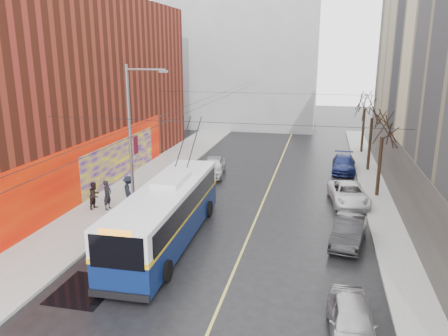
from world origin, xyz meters
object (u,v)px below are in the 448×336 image
at_px(trolleybus, 167,213).
at_px(parked_car_b, 349,231).
at_px(parked_car_d, 344,164).
at_px(following_car, 213,166).
at_px(tree_mid, 373,109).
at_px(pedestrian_c, 129,190).
at_px(tree_near, 383,126).
at_px(streetlight_pole, 132,134).
at_px(parked_car_a, 352,321).
at_px(tree_far, 365,101).
at_px(parked_car_c, 348,194).
at_px(pedestrian_b, 95,195).
at_px(pedestrian_a, 107,195).

xyz_separation_m(trolleybus, parked_car_b, (9.26, 1.83, -0.92)).
height_order(parked_car_d, following_car, following_car).
bearing_deg(parked_car_d, trolleybus, -117.90).
relative_size(tree_mid, pedestrian_c, 3.55).
bearing_deg(tree_near, parked_car_b, -105.48).
relative_size(streetlight_pole, parked_car_a, 2.26).
bearing_deg(tree_far, tree_mid, -90.00).
xyz_separation_m(parked_car_a, parked_car_c, (0.57, 14.53, -0.01)).
height_order(streetlight_pole, parked_car_c, streetlight_pole).
xyz_separation_m(streetlight_pole, pedestrian_b, (-2.43, -0.71, -3.83)).
xyz_separation_m(trolleybus, parked_car_c, (9.56, 8.31, -0.94)).
relative_size(tree_mid, parked_car_d, 1.45).
xyz_separation_m(tree_far, pedestrian_c, (-15.84, -19.49, -4.05)).
distance_m(tree_mid, pedestrian_b, 22.68).
bearing_deg(pedestrian_a, parked_car_b, -91.32).
bearing_deg(pedestrian_b, parked_car_d, -44.05).
bearing_deg(pedestrian_c, tree_near, -112.22).
relative_size(parked_car_a, parked_car_c, 0.83).
height_order(tree_near, parked_car_d, tree_near).
distance_m(tree_mid, parked_car_d, 5.04).
height_order(trolleybus, parked_car_d, trolleybus).
height_order(tree_far, pedestrian_b, tree_far).
relative_size(streetlight_pole, parked_car_b, 2.15).
relative_size(tree_near, trolleybus, 0.52).
bearing_deg(parked_car_c, tree_far, 75.25).
bearing_deg(following_car, pedestrian_a, -122.20).
bearing_deg(parked_car_a, tree_mid, 81.44).
distance_m(tree_mid, pedestrian_a, 21.99).
bearing_deg(streetlight_pole, following_car, 72.56).
relative_size(parked_car_b, pedestrian_a, 2.24).
bearing_deg(streetlight_pole, parked_car_d, 43.40).
bearing_deg(pedestrian_c, parked_car_c, -116.43).
distance_m(tree_far, parked_car_d, 9.02).
relative_size(pedestrian_a, pedestrian_c, 0.99).
bearing_deg(pedestrian_c, tree_mid, -93.08).
xyz_separation_m(parked_car_b, pedestrian_c, (-13.55, 2.79, 0.40)).
bearing_deg(pedestrian_c, pedestrian_b, 83.86).
relative_size(parked_car_c, parked_car_d, 1.05).
bearing_deg(following_car, tree_near, -20.75).
bearing_deg(pedestrian_c, pedestrian_a, 101.35).
bearing_deg(pedestrian_a, pedestrian_c, -32.19).
bearing_deg(pedestrian_a, streetlight_pole, -62.53).
bearing_deg(streetlight_pole, trolleybus, -48.94).
bearing_deg(parked_car_d, pedestrian_c, -137.16).
height_order(tree_far, trolleybus, tree_far).
height_order(tree_mid, pedestrian_b, tree_mid).
bearing_deg(parked_car_d, streetlight_pole, -134.48).
xyz_separation_m(tree_far, pedestrian_a, (-16.73, -20.65, -4.06)).
distance_m(parked_car_d, following_car, 10.93).
bearing_deg(tree_far, tree_near, -90.00).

